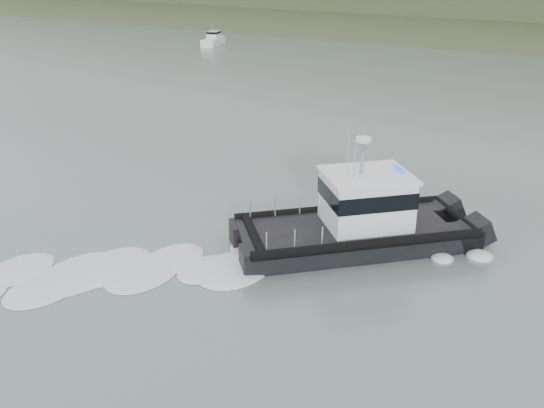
% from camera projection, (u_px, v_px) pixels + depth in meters
% --- Properties ---
extents(ground, '(400.00, 400.00, 0.00)m').
position_uv_depth(ground, '(130.00, 340.00, 20.76)').
color(ground, '#566662').
rests_on(ground, ground).
extents(patrol_boat, '(10.46, 10.27, 5.22)m').
position_uv_depth(patrol_boat, '(358.00, 218.00, 26.99)').
color(patrol_boat, black).
rests_on(patrol_boat, ground).
extents(motorboat, '(3.33, 5.74, 3.00)m').
position_uv_depth(motorboat, '(213.00, 40.00, 85.27)').
color(motorboat, white).
rests_on(motorboat, ground).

